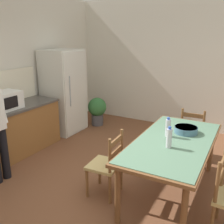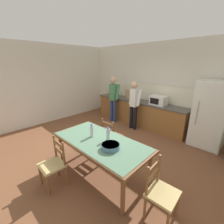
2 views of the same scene
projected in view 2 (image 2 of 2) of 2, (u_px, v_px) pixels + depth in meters
name	position (u px, v px, depth m)	size (l,w,h in m)	color
ground_plane	(107.00, 152.00, 3.89)	(8.32, 8.32, 0.00)	brown
wall_back	(162.00, 86.00, 5.24)	(6.52, 0.12, 2.90)	silver
wall_left	(47.00, 84.00, 5.61)	(0.12, 5.20, 2.90)	silver
kitchen_counter	(138.00, 112.00, 5.68)	(3.64, 0.66, 0.89)	brown
counter_splashback	(144.00, 92.00, 5.66)	(3.60, 0.03, 0.60)	#EFE8CB
refrigerator	(210.00, 115.00, 3.97)	(0.79, 0.73, 1.80)	silver
microwave	(159.00, 100.00, 4.95)	(0.50, 0.39, 0.30)	white
paper_bag	(129.00, 94.00, 5.76)	(0.24, 0.16, 0.36)	tan
dining_table	(100.00, 144.00, 2.92)	(1.99, 0.99, 0.79)	brown
bottle_near_centre	(92.00, 131.00, 3.01)	(0.07, 0.07, 0.27)	silver
bottle_off_centre	(108.00, 134.00, 2.87)	(0.07, 0.07, 0.27)	silver
serving_bowl	(111.00, 146.00, 2.60)	(0.32, 0.32, 0.09)	slate
chair_side_near_left	(54.00, 164.00, 2.76)	(0.43, 0.41, 0.91)	brown
chair_side_far_left	(111.00, 136.00, 3.82)	(0.45, 0.43, 0.91)	brown
chair_head_end	(160.00, 192.00, 2.16)	(0.42, 0.44, 0.91)	brown
person_at_sink	(113.00, 97.00, 5.70)	(0.43, 0.30, 1.73)	navy
person_at_counter	(134.00, 103.00, 5.04)	(0.41, 0.28, 1.64)	black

